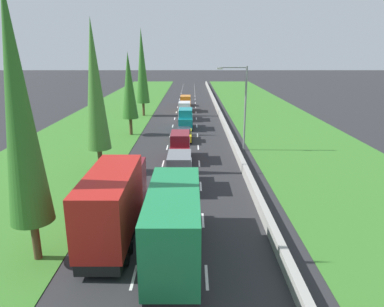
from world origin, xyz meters
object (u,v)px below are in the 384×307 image
at_px(white_van_centre_lane, 186,111).
at_px(poplar_tree_second, 96,86).
at_px(red_sedan_centre_lane, 187,102).
at_px(grey_van_centre_lane, 181,171).
at_px(yellow_sedan_centre_lane, 186,134).
at_px(street_light_mast, 244,103).
at_px(green_box_truck_centre_lane, 176,222).
at_px(poplar_tree_fourth, 144,66).
at_px(poplar_tree_nearest, 20,107).
at_px(red_box_truck_left_lane, 116,201).
at_px(teal_van_centre_lane, 187,119).
at_px(poplar_tree_third, 130,86).
at_px(maroon_van_centre_lane, 182,146).
at_px(orange_van_centre_lane, 187,103).

bearing_deg(white_van_centre_lane, poplar_tree_second, -105.28).
bearing_deg(red_sedan_centre_lane, grey_van_centre_lane, -89.68).
height_order(yellow_sedan_centre_lane, street_light_mast, street_light_mast).
xyz_separation_m(green_box_truck_centre_lane, poplar_tree_fourth, (-7.25, 43.11, 5.91)).
height_order(green_box_truck_centre_lane, poplar_tree_nearest, poplar_tree_nearest).
height_order(red_box_truck_left_lane, poplar_tree_second, poplar_tree_second).
bearing_deg(teal_van_centre_lane, poplar_tree_third, -151.09).
distance_m(grey_van_centre_lane, street_light_mast, 13.38).
xyz_separation_m(white_van_centre_lane, poplar_tree_nearest, (-6.87, -39.49, 6.54)).
distance_m(maroon_van_centre_lane, yellow_sedan_centre_lane, 7.86).
xyz_separation_m(red_box_truck_left_lane, poplar_tree_fourth, (-3.69, 40.56, 5.91)).
height_order(maroon_van_centre_lane, poplar_tree_fourth, poplar_tree_fourth).
height_order(poplar_tree_fourth, street_light_mast, poplar_tree_fourth).
relative_size(grey_van_centre_lane, poplar_tree_third, 0.47).
bearing_deg(grey_van_centre_lane, red_sedan_centre_lane, 90.32).
height_order(maroon_van_centre_lane, poplar_tree_second, poplar_tree_second).
xyz_separation_m(poplar_tree_nearest, poplar_tree_fourth, (-0.07, 43.01, 0.16)).
distance_m(white_van_centre_lane, street_light_mast, 19.70).
height_order(orange_van_centre_lane, poplar_tree_third, poplar_tree_third).
distance_m(green_box_truck_centre_lane, street_light_mast, 22.49).
bearing_deg(red_box_truck_left_lane, poplar_tree_nearest, -145.96).
bearing_deg(white_van_centre_lane, poplar_tree_nearest, -99.86).
bearing_deg(white_van_centre_lane, teal_van_centre_lane, -87.47).
height_order(red_box_truck_left_lane, yellow_sedan_centre_lane, red_box_truck_left_lane).
bearing_deg(red_sedan_centre_lane, red_box_truck_left_lane, -93.52).
bearing_deg(red_box_truck_left_lane, maroon_van_centre_lane, 77.90).
bearing_deg(orange_van_centre_lane, yellow_sedan_centre_lane, -89.42).
relative_size(grey_van_centre_lane, yellow_sedan_centre_lane, 1.09).
bearing_deg(red_sedan_centre_lane, maroon_van_centre_lane, -89.90).
distance_m(red_box_truck_left_lane, teal_van_centre_lane, 30.43).
bearing_deg(maroon_van_centre_lane, red_box_truck_left_lane, -102.10).
bearing_deg(red_sedan_centre_lane, poplar_tree_third, -104.58).
height_order(red_sedan_centre_lane, poplar_tree_nearest, poplar_tree_nearest).
relative_size(poplar_tree_nearest, poplar_tree_fourth, 0.98).
height_order(red_box_truck_left_lane, poplar_tree_nearest, poplar_tree_nearest).
distance_m(green_box_truck_centre_lane, poplar_tree_nearest, 9.20).
bearing_deg(yellow_sedan_centre_lane, white_van_centre_lane, 91.00).
xyz_separation_m(maroon_van_centre_lane, orange_van_centre_lane, (-0.00, 30.09, 0.00)).
bearing_deg(street_light_mast, poplar_tree_nearest, -122.11).
bearing_deg(teal_van_centre_lane, street_light_mast, -61.37).
relative_size(yellow_sedan_centre_lane, poplar_tree_third, 0.43).
xyz_separation_m(red_box_truck_left_lane, poplar_tree_nearest, (-3.62, -2.45, 5.76)).
distance_m(yellow_sedan_centre_lane, poplar_tree_nearest, 27.45).
distance_m(yellow_sedan_centre_lane, street_light_mast, 8.75).
xyz_separation_m(red_box_truck_left_lane, white_van_centre_lane, (3.25, 37.05, -0.78)).
height_order(green_box_truck_centre_lane, poplar_tree_second, poplar_tree_second).
bearing_deg(street_light_mast, poplar_tree_second, -151.24).
xyz_separation_m(maroon_van_centre_lane, poplar_tree_nearest, (-6.89, -17.70, 6.54)).
bearing_deg(green_box_truck_centre_lane, white_van_centre_lane, 90.45).
height_order(yellow_sedan_centre_lane, poplar_tree_nearest, poplar_tree_nearest).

